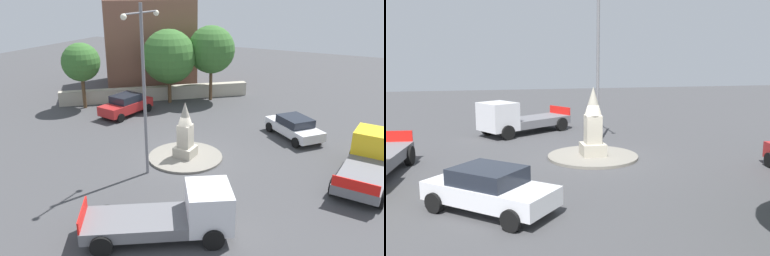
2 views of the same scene
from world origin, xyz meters
TOP-DOWN VIEW (x-y plane):
  - ground_plane at (0.00, 0.00)m, footprint 80.00×80.00m
  - traffic_island at (0.00, 0.00)m, footprint 4.24×4.24m
  - monument at (0.00, 0.00)m, footprint 1.10×1.10m
  - streetlamp at (2.56, -0.90)m, footprint 2.93×0.28m
  - car_white_parked_left at (-5.96, 4.78)m, footprint 4.04×4.29m
  - truck_white_parked_right at (6.61, 3.11)m, footprint 4.79×5.94m

SIDE VIEW (x-z plane):
  - ground_plane at x=0.00m, z-range 0.00..0.00m
  - traffic_island at x=0.00m, z-range 0.00..0.13m
  - car_white_parked_left at x=-5.96m, z-range 0.04..1.44m
  - truck_white_parked_right at x=6.61m, z-range -0.07..1.98m
  - monument at x=0.00m, z-range -0.04..3.17m
  - streetlamp at x=2.56m, z-range 0.82..9.43m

